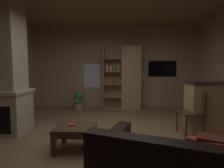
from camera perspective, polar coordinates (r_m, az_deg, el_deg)
floor at (r=3.33m, az=-0.27°, el=-19.10°), size 5.66×5.99×0.02m
wall_back at (r=6.07m, az=0.92°, el=5.59°), size 5.78×0.06×2.84m
window_pane_back at (r=6.11m, az=-6.73°, el=2.81°), size 0.58×0.01×0.83m
stone_fireplace at (r=4.25m, az=-32.45°, el=3.27°), size 0.95×0.76×2.84m
bookshelf_cabinet at (r=5.81m, az=5.49°, el=2.01°), size 1.25×0.41×2.11m
kitchen_bar_counter at (r=4.36m, az=33.40°, el=-6.42°), size 1.57×0.58×1.09m
coffee_table at (r=3.03m, az=-12.06°, el=-14.97°), size 0.65×0.58×0.41m
table_book_0 at (r=3.03m, az=-13.42°, el=-13.10°), size 0.12×0.11×0.02m
dining_chair at (r=3.91m, az=25.69°, el=-7.64°), size 0.48×0.48×0.92m
potted_floor_plant at (r=5.73m, az=-11.27°, el=-5.11°), size 0.34×0.32×0.66m
wall_mounted_tv at (r=6.19m, az=16.42°, el=4.98°), size 0.95×0.06×0.53m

